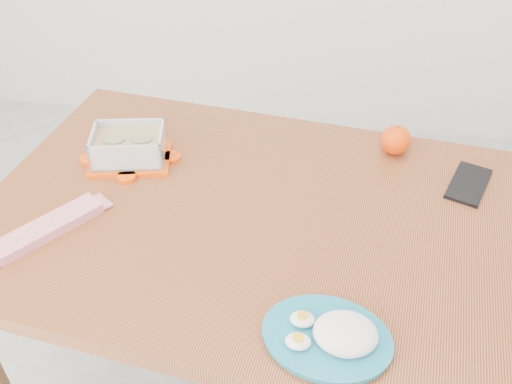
# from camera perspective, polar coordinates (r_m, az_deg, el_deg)

# --- Properties ---
(dining_table) EXTENTS (1.31, 0.96, 0.75)m
(dining_table) POSITION_cam_1_polar(r_m,az_deg,el_deg) (1.31, 0.00, -5.34)
(dining_table) COLOR #A05B2D
(dining_table) RESTS_ON ground
(food_container) EXTENTS (0.22, 0.18, 0.08)m
(food_container) POSITION_cam_1_polar(r_m,az_deg,el_deg) (1.41, -12.60, 4.45)
(food_container) COLOR #FF4C07
(food_container) RESTS_ON dining_table
(orange_fruit) EXTENTS (0.07, 0.07, 0.07)m
(orange_fruit) POSITION_cam_1_polar(r_m,az_deg,el_deg) (1.45, 13.82, 5.08)
(orange_fruit) COLOR #FF5C05
(orange_fruit) RESTS_ON dining_table
(rice_plate) EXTENTS (0.26, 0.26, 0.06)m
(rice_plate) POSITION_cam_1_polar(r_m,az_deg,el_deg) (1.01, 7.69, -13.94)
(rice_plate) COLOR teal
(rice_plate) RESTS_ON dining_table
(candy_bar) EXTENTS (0.19, 0.22, 0.02)m
(candy_bar) POSITION_cam_1_polar(r_m,az_deg,el_deg) (1.27, -20.08, -3.37)
(candy_bar) COLOR red
(candy_bar) RESTS_ON dining_table
(smartphone) EXTENTS (0.13, 0.17, 0.01)m
(smartphone) POSITION_cam_1_polar(r_m,az_deg,el_deg) (1.41, 20.50, 0.78)
(smartphone) COLOR black
(smartphone) RESTS_ON dining_table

